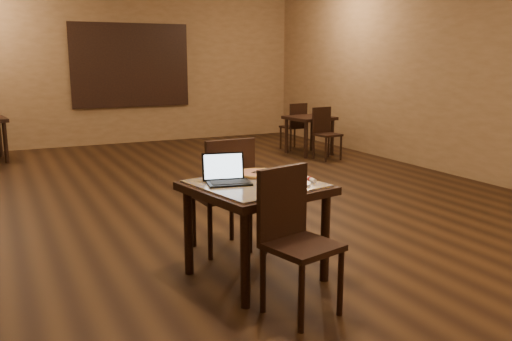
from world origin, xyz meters
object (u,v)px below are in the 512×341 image
other_table_a_chair_near (325,130)px  other_table_a_chair_far (295,124)px  chair_main_far (225,189)px  chair_main_near (293,232)px  pizza_pan (256,175)px  laptop (226,175)px  tiled_table (256,196)px  other_table_a (309,123)px

other_table_a_chair_near → other_table_a_chair_far: size_ratio=1.00×
chair_main_far → other_table_a_chair_far: size_ratio=1.17×
other_table_a_chair_near → other_table_a_chair_far: bearing=83.2°
chair_main_far → other_table_a_chair_far: bearing=-128.2°
chair_main_near → pizza_pan: chair_main_near is taller
chair_main_far → other_table_a_chair_far: chair_main_far is taller
chair_main_near → chair_main_far: size_ratio=0.96×
laptop → pizza_pan: laptop is taller
chair_main_near → chair_main_far: chair_main_far is taller
tiled_table → other_table_a_chair_far: (3.31, 5.10, -0.16)m
tiled_table → other_table_a: 5.66m
other_table_a → other_table_a_chair_far: (0.01, 0.51, -0.07)m
other_table_a → tiled_table: bearing=-131.7°
chair_main_far → other_table_a: chair_main_far is taller
chair_main_far → other_table_a: bearing=-131.5°
pizza_pan → other_table_a_chair_near: other_table_a_chair_near is taller
chair_main_far → other_table_a_chair_near: chair_main_far is taller
chair_main_far → other_table_a: 5.17m
other_table_a_chair_near → tiled_table: bearing=-134.9°
tiled_table → laptop: (-0.20, 0.10, 0.16)m
tiled_table → laptop: size_ratio=2.98×
tiled_table → pizza_pan: 0.29m
chair_main_far → laptop: (-0.20, -0.51, 0.24)m
tiled_table → other_table_a_chair_near: size_ratio=1.23×
laptop → other_table_a_chair_far: 6.12m
chair_main_far → other_table_a_chair_far: (3.31, 4.49, -0.09)m
chair_main_near → other_table_a_chair_far: chair_main_near is taller
chair_main_near → chair_main_far: bearing=74.6°
chair_main_far → other_table_a_chair_near: bearing=-135.3°
tiled_table → chair_main_far: size_ratio=1.05×
chair_main_far → chair_main_near: bearing=87.1°
chair_main_near → laptop: chair_main_near is taller
chair_main_near → laptop: (-0.18, 0.72, 0.26)m
laptop → other_table_a_chair_far: size_ratio=0.41×
tiled_table → chair_main_far: (0.00, 0.61, -0.08)m
tiled_table → laptop: laptop is taller
pizza_pan → other_table_a: pizza_pan is taller
other_table_a → pizza_pan: bearing=-132.2°
tiled_table → pizza_pan: bearing=52.0°
other_table_a → other_table_a_chair_near: 0.52m
other_table_a_chair_far → other_table_a_chair_near: bearing=83.2°
other_table_a → other_table_a_chair_far: bearing=83.2°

